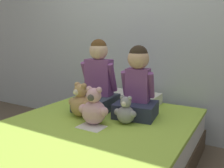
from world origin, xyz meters
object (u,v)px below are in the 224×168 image
at_px(child_on_right, 137,86).
at_px(teddy_bear_between_children, 94,109).
at_px(teddy_bear_held_by_left_child, 81,102).
at_px(bed, 89,152).
at_px(pillow_at_headboard, 132,98).
at_px(sign_card, 91,127).
at_px(child_on_left, 98,82).
at_px(teddy_bear_held_by_right_child, 126,112).

bearing_deg(child_on_right, teddy_bear_between_children, -127.56).
bearing_deg(child_on_right, teddy_bear_held_by_left_child, -155.66).
distance_m(bed, pillow_at_headboard, 0.84).
relative_size(child_on_right, sign_card, 2.97).
height_order(child_on_left, sign_card, child_on_left).
relative_size(bed, sign_card, 9.30).
relative_size(teddy_bear_held_by_right_child, sign_card, 1.10).
bearing_deg(teddy_bear_held_by_left_child, teddy_bear_between_children, -15.46).
height_order(child_on_right, sign_card, child_on_right).
height_order(child_on_right, pillow_at_headboard, child_on_right).
xyz_separation_m(child_on_left, teddy_bear_held_by_left_child, (0.00, -0.27, -0.14)).
bearing_deg(child_on_left, teddy_bear_held_by_left_child, -92.83).
bearing_deg(child_on_right, sign_card, -121.25).
xyz_separation_m(bed, child_on_left, (-0.21, 0.45, 0.48)).
relative_size(child_on_left, child_on_right, 1.08).
distance_m(child_on_left, child_on_right, 0.42).
relative_size(bed, teddy_bear_between_children, 6.31).
bearing_deg(child_on_left, bed, -68.12).
bearing_deg(bed, child_on_right, 64.68).
bearing_deg(teddy_bear_held_by_left_child, child_on_right, 42.33).
bearing_deg(teddy_bear_held_by_right_child, bed, -137.31).
distance_m(child_on_right, teddy_bear_held_by_left_child, 0.52).
height_order(teddy_bear_held_by_right_child, teddy_bear_between_children, teddy_bear_between_children).
bearing_deg(teddy_bear_held_by_right_child, child_on_left, 148.51).
bearing_deg(child_on_left, pillow_at_headboard, 55.71).
height_order(teddy_bear_between_children, sign_card, teddy_bear_between_children).
bearing_deg(sign_card, child_on_left, 117.66).
distance_m(bed, teddy_bear_between_children, 0.35).
distance_m(teddy_bear_between_children, sign_card, 0.15).
bearing_deg(sign_card, child_on_right, 66.86).
bearing_deg(teddy_bear_between_children, pillow_at_headboard, 84.12).
height_order(teddy_bear_held_by_left_child, sign_card, teddy_bear_held_by_left_child).
bearing_deg(bed, teddy_bear_held_by_right_child, 45.59).
distance_m(child_on_right, sign_card, 0.55).
height_order(child_on_left, teddy_bear_held_by_right_child, child_on_left).
height_order(child_on_left, teddy_bear_between_children, child_on_left).
bearing_deg(pillow_at_headboard, bed, -90.00).
xyz_separation_m(teddy_bear_between_children, pillow_at_headboard, (-0.00, 0.72, -0.07)).
relative_size(bed, teddy_bear_held_by_right_child, 8.44).
bearing_deg(teddy_bear_between_children, teddy_bear_held_by_left_child, 148.50).
bearing_deg(sign_card, pillow_at_headboard, 91.66).
xyz_separation_m(child_on_left, child_on_right, (0.42, -0.01, 0.00)).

